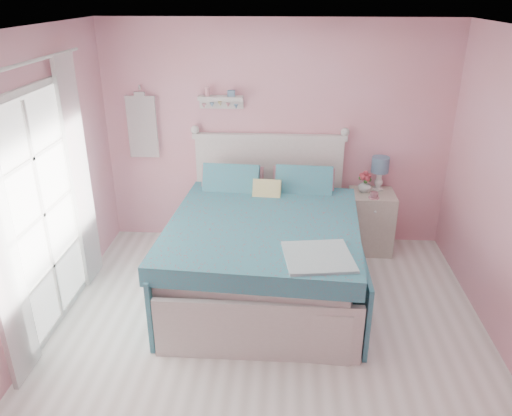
# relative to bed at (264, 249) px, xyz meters

# --- Properties ---
(floor) EXTENTS (4.50, 4.50, 0.00)m
(floor) POSITION_rel_bed_xyz_m (0.08, -1.10, -0.43)
(floor) COLOR silver
(floor) RESTS_ON ground
(room_shell) EXTENTS (4.50, 4.50, 4.50)m
(room_shell) POSITION_rel_bed_xyz_m (0.08, -1.10, 1.15)
(room_shell) COLOR pink
(room_shell) RESTS_ON floor
(bed) EXTENTS (1.92, 2.35, 1.34)m
(bed) POSITION_rel_bed_xyz_m (0.00, 0.00, 0.00)
(bed) COLOR silver
(bed) RESTS_ON floor
(nightstand) EXTENTS (0.50, 0.49, 0.72)m
(nightstand) POSITION_rel_bed_xyz_m (1.21, 0.89, -0.07)
(nightstand) COLOR beige
(nightstand) RESTS_ON floor
(table_lamp) EXTENTS (0.20, 0.20, 0.40)m
(table_lamp) POSITION_rel_bed_xyz_m (1.28, 1.00, 0.57)
(table_lamp) COLOR white
(table_lamp) RESTS_ON nightstand
(vase) EXTENTS (0.18, 0.18, 0.16)m
(vase) POSITION_rel_bed_xyz_m (1.11, 0.92, 0.37)
(vase) COLOR silver
(vase) RESTS_ON nightstand
(teacup) EXTENTS (0.12, 0.12, 0.07)m
(teacup) POSITION_rel_bed_xyz_m (1.19, 0.74, 0.33)
(teacup) COLOR #C0818F
(teacup) RESTS_ON nightstand
(roses) EXTENTS (0.14, 0.11, 0.12)m
(roses) POSITION_rel_bed_xyz_m (1.10, 0.91, 0.49)
(roses) COLOR #C3424F
(roses) RESTS_ON vase
(wall_shelf) EXTENTS (0.50, 0.15, 0.25)m
(wall_shelf) POSITION_rel_bed_xyz_m (-0.55, 1.09, 1.30)
(wall_shelf) COLOR silver
(wall_shelf) RESTS_ON room_shell
(hanging_dress) EXTENTS (0.34, 0.03, 0.72)m
(hanging_dress) POSITION_rel_bed_xyz_m (-1.48, 1.08, 0.97)
(hanging_dress) COLOR white
(hanging_dress) RESTS_ON room_shell
(french_door) EXTENTS (0.04, 1.32, 2.16)m
(french_door) POSITION_rel_bed_xyz_m (-1.90, -0.70, 0.64)
(french_door) COLOR silver
(french_door) RESTS_ON floor
(curtain_far) EXTENTS (0.04, 0.40, 2.32)m
(curtain_far) POSITION_rel_bed_xyz_m (-1.84, 0.05, 0.75)
(curtain_far) COLOR white
(curtain_far) RESTS_ON floor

